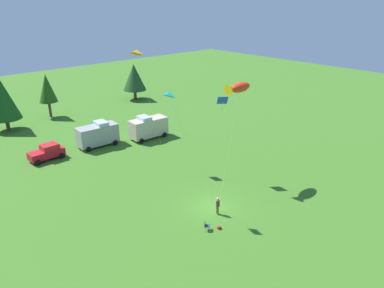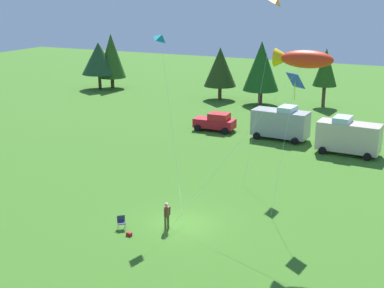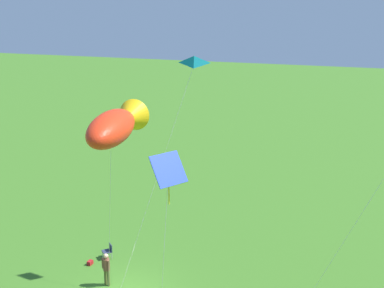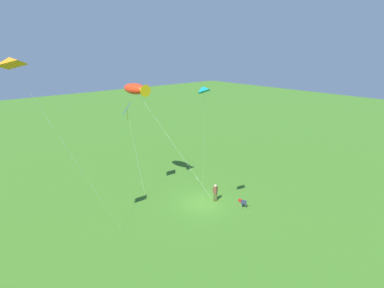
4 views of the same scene
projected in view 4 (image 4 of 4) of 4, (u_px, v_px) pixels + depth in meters
ground_plane at (202, 203)px, 28.26m from camera, size 160.00×160.00×0.00m
person_kite_flyer at (215, 192)px, 28.27m from camera, size 0.44×0.51×1.74m
folding_chair at (244, 203)px, 27.28m from camera, size 0.68×0.68×0.82m
backpack_on_grass at (240, 200)px, 28.49m from camera, size 0.35×0.27×0.22m
kite_large_fish at (137, 89)px, 27.83m from camera, size 8.52×4.57×10.85m
kite_delta_orange at (10, 62)px, 16.79m from camera, size 1.35×6.52×13.63m
kite_delta_teal at (202, 90)px, 21.14m from camera, size 3.45×3.60×11.50m
kite_diamond_blue at (127, 110)px, 26.94m from camera, size 1.58×1.51×9.26m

